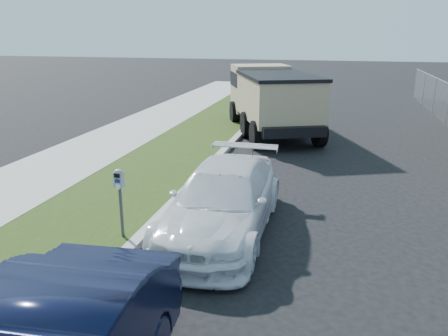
# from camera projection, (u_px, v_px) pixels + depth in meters

# --- Properties ---
(ground) EXTENTS (120.00, 120.00, 0.00)m
(ground) POSITION_uv_depth(u_px,v_px,m) (277.00, 232.00, 9.22)
(ground) COLOR black
(ground) RESTS_ON ground
(streetside) EXTENTS (6.12, 50.00, 0.15)m
(streetside) POSITION_uv_depth(u_px,v_px,m) (90.00, 179.00, 12.34)
(streetside) COLOR gray
(streetside) RESTS_ON ground
(parking_meter) EXTENTS (0.20, 0.14, 1.40)m
(parking_meter) POSITION_uv_depth(u_px,v_px,m) (120.00, 188.00, 8.42)
(parking_meter) COLOR #3F4247
(parking_meter) RESTS_ON ground
(white_wagon) EXTENTS (1.98, 4.84, 1.40)m
(white_wagon) POSITION_uv_depth(u_px,v_px,m) (223.00, 200.00, 9.02)
(white_wagon) COLOR white
(white_wagon) RESTS_ON ground
(dump_truck) EXTENTS (4.77, 7.09, 2.62)m
(dump_truck) POSITION_uv_depth(u_px,v_px,m) (271.00, 97.00, 18.03)
(dump_truck) COLOR black
(dump_truck) RESTS_ON ground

